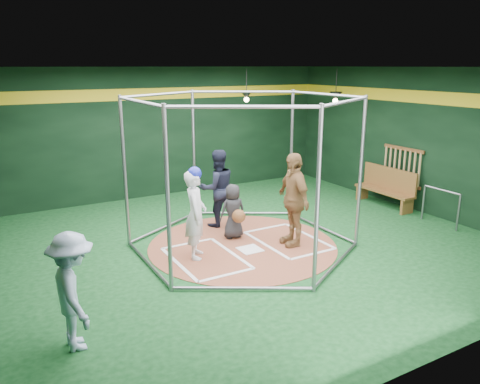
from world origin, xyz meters
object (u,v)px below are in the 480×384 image
visitor_leopard (293,199)px  dugout_bench (387,186)px  batter_figure (196,213)px  umpire (218,188)px

visitor_leopard → dugout_bench: bearing=113.6°
visitor_leopard → dugout_bench: 3.88m
batter_figure → visitor_leopard: 2.00m
dugout_bench → visitor_leopard: bearing=-164.6°
visitor_leopard → umpire: visitor_leopard is taller
batter_figure → dugout_bench: size_ratio=1.02×
visitor_leopard → dugout_bench: (3.72, 1.02, -0.44)m
batter_figure → umpire: bearing=50.2°
batter_figure → umpire: size_ratio=1.01×
umpire → visitor_leopard: bearing=118.8°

